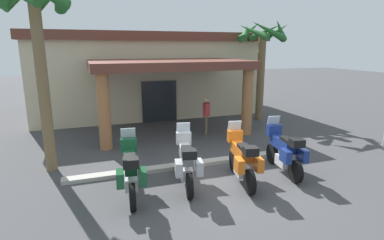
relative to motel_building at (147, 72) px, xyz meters
The scene contains 10 objects.
ground_plane 11.16m from the motel_building, 89.97° to the right, with size 80.00×80.00×0.00m, color #424244.
motel_building is the anchor object (origin of this frame).
motorcycle_green 11.35m from the motel_building, 103.91° to the right, with size 0.76×2.21×1.61m.
motorcycle_silver 10.98m from the motel_building, 96.09° to the right, with size 0.93×2.19×1.61m.
motorcycle_orange 11.24m from the motel_building, 87.95° to the right, with size 0.91×2.19×1.61m.
motorcycle_blue 11.22m from the motel_building, 79.90° to the right, with size 0.84×2.20×1.61m.
pedestrian 6.36m from the motel_building, 77.19° to the right, with size 0.32×0.50×1.64m.
palm_tree_near_portico 6.87m from the motel_building, 40.06° to the right, with size 2.69×2.71×5.21m.
palm_tree_roadside 9.79m from the motel_building, 119.93° to the right, with size 2.02×2.11×5.77m.
curb_strip 9.76m from the motel_building, 92.27° to the right, with size 8.20×0.36×0.12m, color #ADA89E.
Camera 1 is at (-3.73, -7.52, 3.78)m, focal length 29.04 mm.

